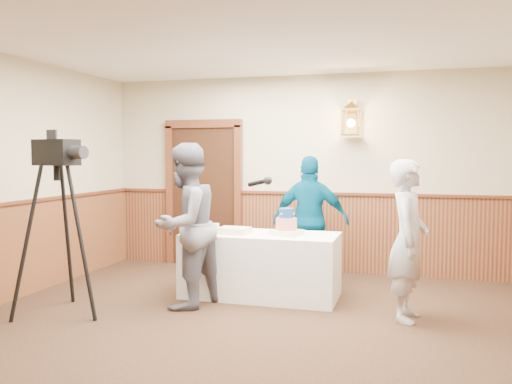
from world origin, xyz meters
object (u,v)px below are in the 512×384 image
at_px(tiered_cake, 286,225).
at_px(interviewer, 185,225).
at_px(assistant_p, 311,220).
at_px(sheet_cake_yellow, 234,230).
at_px(sheet_cake_green, 205,227).
at_px(display_table, 261,265).
at_px(baker, 408,240).
at_px(tv_camera_rig, 59,237).

distance_m(tiered_cake, interviewer, 1.15).
relative_size(tiered_cake, assistant_p, 0.23).
bearing_deg(sheet_cake_yellow, tiered_cake, 4.26).
distance_m(sheet_cake_yellow, sheet_cake_green, 0.45).
distance_m(interviewer, assistant_p, 1.78).
distance_m(display_table, interviewer, 1.06).
bearing_deg(sheet_cake_yellow, baker, -10.18).
xyz_separation_m(interviewer, assistant_p, (1.13, 1.38, -0.07)).
bearing_deg(interviewer, assistant_p, 155.47).
bearing_deg(sheet_cake_green, tv_camera_rig, -129.91).
height_order(assistant_p, tv_camera_rig, tv_camera_rig).
bearing_deg(tv_camera_rig, display_table, 45.44).
bearing_deg(sheet_cake_green, baker, -11.61).
bearing_deg(sheet_cake_yellow, tv_camera_rig, -142.28).
distance_m(sheet_cake_green, interviewer, 0.68).
bearing_deg(assistant_p, sheet_cake_green, 27.86).
bearing_deg(assistant_p, tv_camera_rig, 38.44).
distance_m(tiered_cake, baker, 1.41).
distance_m(sheet_cake_yellow, assistant_p, 1.13).
xyz_separation_m(tiered_cake, assistant_p, (0.13, 0.80, -0.04)).
xyz_separation_m(baker, assistant_p, (-1.21, 1.20, 0.02)).
distance_m(display_table, tiered_cake, 0.59).
bearing_deg(baker, tv_camera_rig, 108.75).
height_order(tiered_cake, interviewer, interviewer).
bearing_deg(interviewer, baker, 109.27).
xyz_separation_m(tiered_cake, sheet_cake_green, (-1.04, 0.09, -0.08)).
xyz_separation_m(sheet_cake_green, tv_camera_rig, (-1.10, -1.32, 0.03)).
distance_m(interviewer, baker, 2.35).
bearing_deg(interviewer, tiered_cake, 134.97).
bearing_deg(baker, assistant_p, 50.77).
height_order(tiered_cake, assistant_p, assistant_p).
relative_size(display_table, interviewer, 1.00).
relative_size(interviewer, baker, 1.11).
bearing_deg(tiered_cake, display_table, 170.87).
height_order(sheet_cake_green, tv_camera_rig, tv_camera_rig).
xyz_separation_m(display_table, tv_camera_rig, (-1.82, -1.28, 0.45)).
xyz_separation_m(sheet_cake_green, assistant_p, (1.17, 0.71, 0.04)).
distance_m(sheet_cake_green, baker, 2.44).
relative_size(tiered_cake, tv_camera_rig, 0.21).
xyz_separation_m(tiered_cake, tv_camera_rig, (-2.14, -1.23, -0.05)).
xyz_separation_m(sheet_cake_yellow, assistant_p, (0.75, 0.85, 0.04)).
distance_m(sheet_cake_yellow, interviewer, 0.67).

